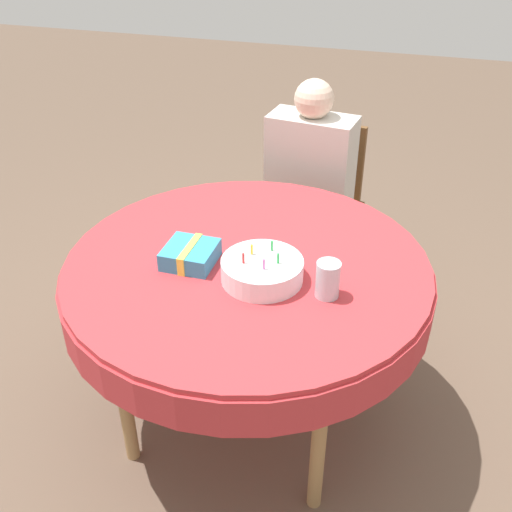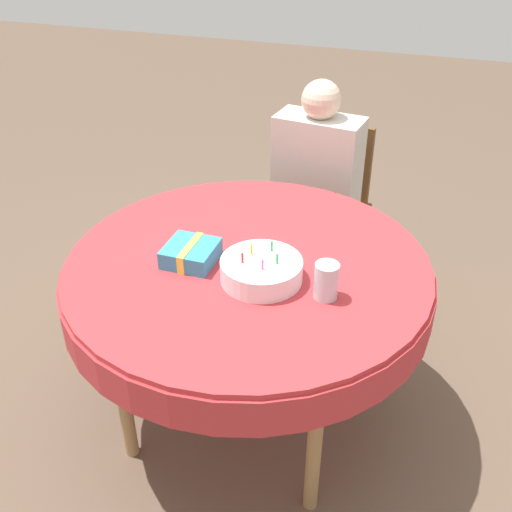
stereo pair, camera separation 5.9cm
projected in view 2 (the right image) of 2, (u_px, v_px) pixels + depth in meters
The scene contains 7 objects.
ground_plane at pixel (249, 408), 2.50m from camera, with size 12.00×12.00×0.00m, color brown.
dining_table at pixel (248, 280), 2.14m from camera, with size 1.30×1.30×0.74m.
chair at pixel (320, 203), 3.02m from camera, with size 0.51×0.51×0.85m.
person at pixel (315, 175), 2.84m from camera, with size 0.42×0.33×1.12m.
birthday_cake at pixel (261, 270), 1.98m from camera, with size 0.27×0.27×0.11m.
drinking_glass at pixel (326, 281), 1.89m from camera, with size 0.08×0.08×0.12m.
gift_box at pixel (191, 253), 2.08m from camera, with size 0.17×0.18×0.07m.
Camera 2 is at (0.59, -1.65, 1.89)m, focal length 42.00 mm.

